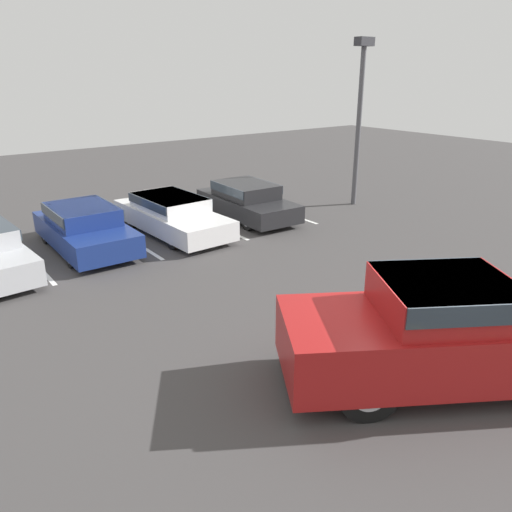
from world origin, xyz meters
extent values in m
plane|color=#423F3F|center=(0.00, 0.00, 0.00)|extent=(60.00, 60.00, 0.00)
cube|color=white|center=(-4.15, 9.87, 0.00)|extent=(0.12, 4.29, 0.01)
cube|color=white|center=(-1.25, 9.87, 0.00)|extent=(0.12, 4.29, 0.01)
cube|color=white|center=(1.66, 9.87, 0.00)|extent=(0.12, 4.29, 0.01)
cube|color=white|center=(4.56, 9.87, 0.00)|extent=(0.12, 4.29, 0.01)
cube|color=#A51919|center=(0.03, -0.32, 0.77)|extent=(5.88, 4.62, 0.97)
cube|color=#A51919|center=(-0.21, -0.17, 1.56)|extent=(2.68, 2.60, 0.59)
cube|color=#2D3842|center=(-0.21, -0.17, 1.69)|extent=(2.68, 2.63, 0.33)
cylinder|color=black|center=(-1.00, 1.26, 0.47)|extent=(0.95, 0.73, 0.95)
cylinder|color=#ADADB2|center=(-1.00, 1.26, 0.47)|extent=(0.60, 0.52, 0.52)
cylinder|color=black|center=(-1.85, -0.13, 0.47)|extent=(0.95, 0.73, 0.95)
cylinder|color=#ADADB2|center=(-1.85, -0.13, 0.47)|extent=(0.60, 0.52, 0.52)
cylinder|color=black|center=(-4.56, 8.38, 0.30)|extent=(0.24, 0.62, 0.61)
cylinder|color=#ADADB2|center=(-4.56, 8.38, 0.30)|extent=(0.23, 0.35, 0.33)
cube|color=navy|center=(-2.61, 9.89, 0.49)|extent=(1.86, 4.27, 0.63)
cube|color=navy|center=(-2.61, 9.98, 1.04)|extent=(1.63, 2.23, 0.48)
cube|color=#2D3842|center=(-2.61, 9.98, 1.14)|extent=(1.70, 2.18, 0.29)
cylinder|color=black|center=(-1.84, 8.65, 0.31)|extent=(0.24, 0.63, 0.62)
cylinder|color=#ADADB2|center=(-1.84, 8.65, 0.31)|extent=(0.25, 0.35, 0.34)
cylinder|color=black|center=(-3.40, 8.66, 0.31)|extent=(0.24, 0.63, 0.62)
cylinder|color=#ADADB2|center=(-3.40, 8.66, 0.31)|extent=(0.25, 0.35, 0.34)
cylinder|color=black|center=(-1.82, 11.12, 0.31)|extent=(0.24, 0.63, 0.62)
cylinder|color=#ADADB2|center=(-1.82, 11.12, 0.31)|extent=(0.25, 0.35, 0.34)
cylinder|color=black|center=(-3.38, 11.13, 0.31)|extent=(0.24, 0.63, 0.62)
cylinder|color=#ADADB2|center=(-3.38, 11.13, 0.31)|extent=(0.25, 0.35, 0.34)
cube|color=silver|center=(0.15, 9.80, 0.46)|extent=(1.98, 4.85, 0.59)
cube|color=silver|center=(0.15, 9.90, 0.97)|extent=(1.67, 2.55, 0.44)
cube|color=#2D3842|center=(0.15, 9.90, 1.06)|extent=(1.74, 2.50, 0.26)
cylinder|color=black|center=(0.98, 8.45, 0.30)|extent=(0.23, 0.61, 0.60)
cylinder|color=#ADADB2|center=(0.98, 8.45, 0.30)|extent=(0.23, 0.34, 0.33)
cylinder|color=black|center=(-0.57, 8.38, 0.30)|extent=(0.23, 0.61, 0.60)
cylinder|color=#ADADB2|center=(-0.57, 8.38, 0.30)|extent=(0.23, 0.34, 0.33)
cylinder|color=black|center=(0.87, 11.22, 0.30)|extent=(0.23, 0.61, 0.60)
cylinder|color=#ADADB2|center=(0.87, 11.22, 0.30)|extent=(0.23, 0.34, 0.33)
cylinder|color=black|center=(-0.68, 11.15, 0.30)|extent=(0.23, 0.61, 0.60)
cylinder|color=#ADADB2|center=(-0.68, 11.15, 0.30)|extent=(0.23, 0.34, 0.33)
cube|color=#232326|center=(3.07, 9.74, 0.47)|extent=(1.94, 4.29, 0.58)
cube|color=#232326|center=(3.07, 9.83, 1.00)|extent=(1.64, 2.26, 0.48)
cube|color=#2D3842|center=(3.07, 9.83, 1.10)|extent=(1.71, 2.21, 0.29)
cylinder|color=black|center=(3.76, 8.49, 0.32)|extent=(0.26, 0.65, 0.64)
cylinder|color=#ADADB2|center=(3.76, 8.49, 0.32)|extent=(0.26, 0.36, 0.35)
cylinder|color=black|center=(2.27, 8.55, 0.32)|extent=(0.26, 0.65, 0.64)
cylinder|color=#ADADB2|center=(2.27, 8.55, 0.32)|extent=(0.26, 0.36, 0.35)
cylinder|color=black|center=(3.86, 10.93, 0.32)|extent=(0.26, 0.65, 0.64)
cylinder|color=#ADADB2|center=(3.86, 10.93, 0.32)|extent=(0.26, 0.36, 0.35)
cylinder|color=black|center=(2.37, 11.00, 0.32)|extent=(0.26, 0.65, 0.64)
cylinder|color=#ADADB2|center=(2.37, 11.00, 0.32)|extent=(0.26, 0.36, 0.35)
cylinder|color=#515156|center=(7.56, 8.89, 2.86)|extent=(0.18, 0.18, 5.72)
cube|color=#333338|center=(7.56, 8.89, 5.87)|extent=(0.70, 0.36, 0.30)
camera|label=1|loc=(-6.86, -4.10, 4.90)|focal=35.00mm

